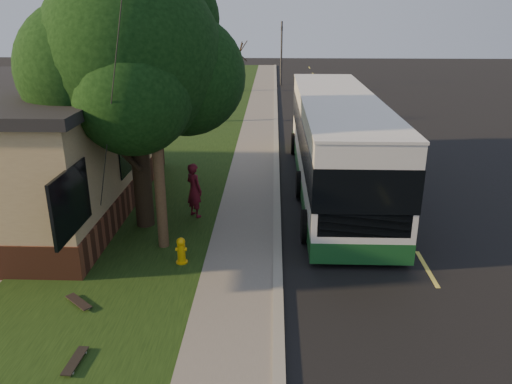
# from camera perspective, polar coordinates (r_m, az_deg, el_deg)

# --- Properties ---
(ground) EXTENTS (120.00, 120.00, 0.00)m
(ground) POSITION_cam_1_polar(r_m,az_deg,el_deg) (13.65, 2.48, -8.48)
(ground) COLOR black
(ground) RESTS_ON ground
(road) EXTENTS (8.00, 80.00, 0.01)m
(road) POSITION_cam_1_polar(r_m,az_deg,el_deg) (23.30, 12.24, 3.46)
(road) COLOR black
(road) RESTS_ON ground
(curb) EXTENTS (0.25, 80.00, 0.12)m
(curb) POSITION_cam_1_polar(r_m,az_deg,el_deg) (22.91, 2.34, 3.77)
(curb) COLOR gray
(curb) RESTS_ON ground
(sidewalk) EXTENTS (2.00, 80.00, 0.08)m
(sidewalk) POSITION_cam_1_polar(r_m,az_deg,el_deg) (22.93, -0.17, 3.75)
(sidewalk) COLOR slate
(sidewalk) RESTS_ON ground
(grass_verge) EXTENTS (5.00, 80.00, 0.07)m
(grass_verge) POSITION_cam_1_polar(r_m,az_deg,el_deg) (23.32, -8.81, 3.78)
(grass_verge) COLOR black
(grass_verge) RESTS_ON ground
(fire_hydrant) EXTENTS (0.32, 0.32, 0.74)m
(fire_hydrant) POSITION_cam_1_polar(r_m,az_deg,el_deg) (13.66, -8.53, -6.63)
(fire_hydrant) COLOR #DFA80B
(fire_hydrant) RESTS_ON grass_verge
(utility_pole) EXTENTS (2.86, 3.21, 9.07)m
(utility_pole) POSITION_cam_1_polar(r_m,az_deg,el_deg) (13.47, -11.74, 11.62)
(utility_pole) COLOR #473321
(utility_pole) RESTS_ON ground
(leafy_tree) EXTENTS (6.30, 6.00, 7.80)m
(leafy_tree) POSITION_cam_1_polar(r_m,az_deg,el_deg) (15.22, -13.71, 14.47)
(leafy_tree) COLOR black
(leafy_tree) RESTS_ON grass_verge
(bare_tree_near) EXTENTS (1.38, 1.21, 4.31)m
(bare_tree_near) POSITION_cam_1_polar(r_m,az_deg,el_deg) (30.47, -4.40, 11.90)
(bare_tree_near) COLOR black
(bare_tree_near) RESTS_ON grass_verge
(bare_tree_far) EXTENTS (1.38, 1.21, 4.03)m
(bare_tree_far) POSITION_cam_1_polar(r_m,az_deg,el_deg) (42.31, -1.91, 14.08)
(bare_tree_far) COLOR black
(bare_tree_far) RESTS_ON grass_verge
(traffic_signal) EXTENTS (0.18, 0.22, 5.50)m
(traffic_signal) POSITION_cam_1_polar(r_m,az_deg,el_deg) (46.10, 2.93, 16.03)
(traffic_signal) COLOR #2D2D30
(traffic_signal) RESTS_ON ground
(transit_bus) EXTENTS (3.02, 13.10, 3.54)m
(transit_bus) POSITION_cam_1_polar(r_m,az_deg,el_deg) (19.04, 9.17, 5.80)
(transit_bus) COLOR silver
(transit_bus) RESTS_ON ground
(skateboarder) EXTENTS (0.78, 0.77, 1.82)m
(skateboarder) POSITION_cam_1_polar(r_m,az_deg,el_deg) (16.40, -7.07, 0.22)
(skateboarder) COLOR #55111E
(skateboarder) RESTS_ON grass_verge
(skateboard_main) EXTENTS (0.26, 0.86, 0.08)m
(skateboard_main) POSITION_cam_1_polar(r_m,az_deg,el_deg) (10.81, -19.97, -17.68)
(skateboard_main) COLOR black
(skateboard_main) RESTS_ON grass_verge
(skateboard_spare) EXTENTS (0.81, 0.74, 0.08)m
(skateboard_spare) POSITION_cam_1_polar(r_m,az_deg,el_deg) (12.60, -19.62, -11.75)
(skateboard_spare) COLOR black
(skateboard_spare) RESTS_ON grass_verge
(dumpster) EXTENTS (1.61, 1.40, 1.22)m
(dumpster) POSITION_cam_1_polar(r_m,az_deg,el_deg) (23.83, -18.77, 4.83)
(dumpster) COLOR black
(dumpster) RESTS_ON building_lot
(distant_car) EXTENTS (1.87, 4.33, 1.46)m
(distant_car) POSITION_cam_1_polar(r_m,az_deg,el_deg) (39.37, 7.29, 11.60)
(distant_car) COLOR black
(distant_car) RESTS_ON ground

